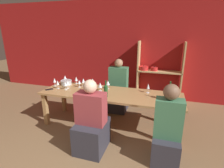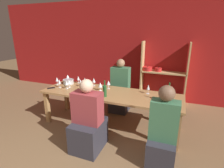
% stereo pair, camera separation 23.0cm
% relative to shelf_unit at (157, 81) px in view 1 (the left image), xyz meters
% --- Properties ---
extents(wall_back_red, '(8.80, 0.06, 2.70)m').
position_rel_shelf_unit_xyz_m(wall_back_red, '(-0.96, 0.20, 0.79)').
color(wall_back_red, '#A31919').
rests_on(wall_back_red, ground_plane).
extents(shelf_unit, '(1.17, 0.30, 1.61)m').
position_rel_shelf_unit_xyz_m(shelf_unit, '(0.00, 0.00, 0.00)').
color(shelf_unit, tan).
rests_on(shelf_unit, ground_plane).
extents(dining_table, '(2.74, 0.84, 0.72)m').
position_rel_shelf_unit_xyz_m(dining_table, '(-0.81, -1.67, 0.08)').
color(dining_table, '#AD7F4C').
rests_on(dining_table, ground_plane).
extents(mixing_bowl, '(0.25, 0.25, 0.10)m').
position_rel_shelf_unit_xyz_m(mixing_bowl, '(-1.91, -1.47, 0.21)').
color(mixing_bowl, '#B7BABC').
rests_on(mixing_bowl, dining_table).
extents(wine_bottle_green, '(0.07, 0.07, 0.31)m').
position_rel_shelf_unit_xyz_m(wine_bottle_green, '(-0.83, -1.89, 0.28)').
color(wine_bottle_green, '#1E4C23').
rests_on(wine_bottle_green, dining_table).
extents(wine_bottle_dark, '(0.08, 0.08, 0.35)m').
position_rel_shelf_unit_xyz_m(wine_bottle_dark, '(0.28, -1.74, 0.30)').
color(wine_bottle_dark, '#1E4C23').
rests_on(wine_bottle_dark, dining_table).
extents(wine_glass_red_a, '(0.06, 0.06, 0.18)m').
position_rel_shelf_unit_xyz_m(wine_glass_red_a, '(-1.93, -1.75, 0.28)').
color(wine_glass_red_a, white).
rests_on(wine_glass_red_a, dining_table).
extents(wine_glass_red_b, '(0.07, 0.07, 0.16)m').
position_rel_shelf_unit_xyz_m(wine_glass_red_b, '(-1.74, -1.77, 0.28)').
color(wine_glass_red_b, white).
rests_on(wine_glass_red_b, dining_table).
extents(wine_glass_red_c, '(0.07, 0.07, 0.17)m').
position_rel_shelf_unit_xyz_m(wine_glass_red_c, '(-2.10, -1.61, 0.28)').
color(wine_glass_red_c, white).
rests_on(wine_glass_red_c, dining_table).
extents(wine_glass_white_a, '(0.08, 0.08, 0.17)m').
position_rel_shelf_unit_xyz_m(wine_glass_white_a, '(-1.04, -1.62, 0.27)').
color(wine_glass_white_a, white).
rests_on(wine_glass_white_a, dining_table).
extents(wine_glass_red_d, '(0.08, 0.08, 0.17)m').
position_rel_shelf_unit_xyz_m(wine_glass_red_d, '(-0.94, -1.45, 0.28)').
color(wine_glass_red_d, white).
rests_on(wine_glass_red_d, dining_table).
extents(wine_glass_empty_a, '(0.08, 0.08, 0.17)m').
position_rel_shelf_unit_xyz_m(wine_glass_empty_a, '(-1.75, -1.67, 0.28)').
color(wine_glass_empty_a, white).
rests_on(wine_glass_empty_a, dining_table).
extents(wine_glass_red_e, '(0.07, 0.07, 0.18)m').
position_rel_shelf_unit_xyz_m(wine_glass_red_e, '(-0.11, -1.46, 0.28)').
color(wine_glass_red_e, white).
rests_on(wine_glass_red_e, dining_table).
extents(wine_glass_red_f, '(0.06, 0.06, 0.17)m').
position_rel_shelf_unit_xyz_m(wine_glass_red_f, '(-1.73, -1.33, 0.27)').
color(wine_glass_red_f, white).
rests_on(wine_glass_red_f, dining_table).
extents(wine_glass_empty_b, '(0.07, 0.07, 0.16)m').
position_rel_shelf_unit_xyz_m(wine_glass_empty_b, '(-2.03, -1.31, 0.28)').
color(wine_glass_empty_b, white).
rests_on(wine_glass_empty_b, dining_table).
extents(wine_glass_white_b, '(0.07, 0.07, 0.18)m').
position_rel_shelf_unit_xyz_m(wine_glass_white_b, '(-1.30, -1.39, 0.28)').
color(wine_glass_white_b, white).
rests_on(wine_glass_white_b, dining_table).
extents(wine_glass_red_g, '(0.07, 0.07, 0.16)m').
position_rel_shelf_unit_xyz_m(wine_glass_red_g, '(-1.55, -1.54, 0.27)').
color(wine_glass_red_g, white).
rests_on(wine_glass_red_g, dining_table).
extents(wine_glass_empty_c, '(0.08, 0.08, 0.17)m').
position_rel_shelf_unit_xyz_m(wine_glass_empty_c, '(-1.50, -1.44, 0.28)').
color(wine_glass_empty_c, white).
rests_on(wine_glass_empty_c, dining_table).
extents(cell_phone, '(0.15, 0.16, 0.01)m').
position_rel_shelf_unit_xyz_m(cell_phone, '(-2.07, -1.86, 0.16)').
color(cell_phone, black).
rests_on(cell_phone, dining_table).
extents(person_near_a, '(0.46, 0.57, 1.20)m').
position_rel_shelf_unit_xyz_m(person_near_a, '(-0.88, -2.46, -0.13)').
color(person_near_a, '#2D2D38').
rests_on(person_near_a, ground_plane).
extents(person_far_a, '(0.43, 0.54, 1.26)m').
position_rel_shelf_unit_xyz_m(person_far_a, '(-0.86, -0.90, -0.11)').
color(person_far_a, '#2D2D38').
rests_on(person_far_a, ground_plane).
extents(person_near_b, '(0.39, 0.49, 1.21)m').
position_rel_shelf_unit_xyz_m(person_near_b, '(0.28, -2.38, -0.11)').
color(person_near_b, '#2D2D38').
rests_on(person_near_b, ground_plane).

